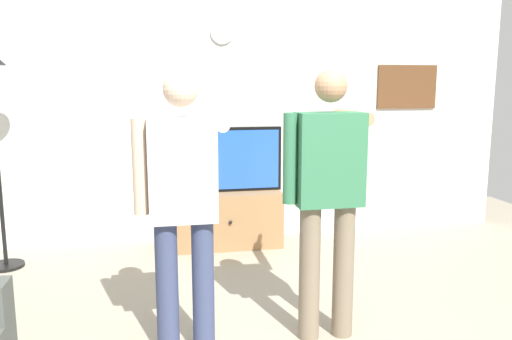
% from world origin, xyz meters
% --- Properties ---
extents(back_wall, '(6.40, 0.10, 2.70)m').
position_xyz_m(back_wall, '(0.00, 2.95, 1.35)').
color(back_wall, silver).
rests_on(back_wall, ground_plane).
extents(tv_stand, '(1.12, 0.45, 0.58)m').
position_xyz_m(tv_stand, '(-0.05, 2.60, 0.29)').
color(tv_stand, '#997047').
rests_on(tv_stand, ground_plane).
extents(television, '(1.16, 0.07, 0.67)m').
position_xyz_m(television, '(-0.05, 2.65, 0.92)').
color(television, black).
rests_on(television, tv_stand).
extents(wall_clock, '(0.24, 0.03, 0.24)m').
position_xyz_m(wall_clock, '(-0.05, 2.89, 2.23)').
color(wall_clock, white).
extents(framed_picture, '(0.71, 0.04, 0.49)m').
position_xyz_m(framed_picture, '(2.07, 2.90, 1.66)').
color(framed_picture, brown).
extents(person_standing_nearer_lamp, '(0.59, 0.78, 1.77)m').
position_xyz_m(person_standing_nearer_lamp, '(-0.60, 0.53, 1.01)').
color(person_standing_nearer_lamp, '#384266').
rests_on(person_standing_nearer_lamp, ground_plane).
extents(person_standing_nearer_couch, '(0.61, 0.78, 1.79)m').
position_xyz_m(person_standing_nearer_couch, '(0.34, 0.55, 1.03)').
color(person_standing_nearer_couch, '#7A6B56').
rests_on(person_standing_nearer_couch, ground_plane).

